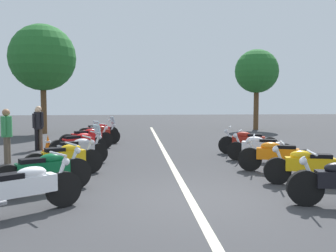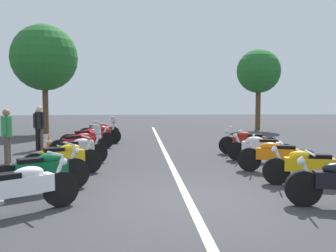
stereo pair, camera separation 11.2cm
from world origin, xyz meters
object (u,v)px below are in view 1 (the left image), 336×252
Objects in this scene: motorcycle_left_row_4 at (80,143)px; motorcycle_left_row_0 at (22,189)px; motorcycle_left_row_2 at (65,158)px; bystander_4 at (7,132)px; motorcycle_left_row_3 at (77,150)px; motorcycle_right_row_2 at (277,155)px; motorcycle_right_row_3 at (260,148)px; roadside_tree_0 at (43,58)px; motorcycle_right_row_1 at (309,166)px; bystander_0 at (39,124)px; roadside_tree_1 at (257,72)px; motorcycle_right_row_4 at (248,142)px; traffic_cone_0 at (48,143)px; motorcycle_left_row_5 at (87,138)px; motorcycle_left_row_6 at (97,134)px; bystander_2 at (38,125)px; motorcycle_left_row_1 at (44,171)px; motorcycle_left_row_7 at (99,131)px.

motorcycle_left_row_0 is at bearing -122.46° from motorcycle_left_row_4.
bystander_4 is (1.94, 2.07, 0.53)m from motorcycle_left_row_2.
motorcycle_right_row_2 is at bearing -46.59° from motorcycle_left_row_3.
motorcycle_left_row_0 is 0.96× the size of motorcycle_left_row_2.
bystander_4 is (5.13, 1.98, 0.52)m from motorcycle_left_row_0.
roadside_tree_0 is at bearing -23.86° from motorcycle_right_row_3.
bystander_0 is (6.58, 7.66, 0.55)m from motorcycle_right_row_1.
roadside_tree_1 is (11.98, -3.88, 3.30)m from motorcycle_right_row_3.
motorcycle_right_row_4 is (0.04, -5.89, -0.01)m from motorcycle_left_row_4.
roadside_tree_0 reaches higher than traffic_cone_0.
motorcycle_left_row_2 is 0.95× the size of motorcycle_left_row_5.
motorcycle_left_row_4 is (1.64, 0.18, 0.01)m from motorcycle_left_row_3.
bystander_2 is at bearing -169.28° from motorcycle_left_row_6.
bystander_4 is (-3.05, 0.13, 0.02)m from bystander_2.
motorcycle_left_row_6 is at bearing 53.18° from motorcycle_left_row_4.
motorcycle_left_row_3 reaches higher than motorcycle_left_row_2.
motorcycle_left_row_3 is 1.65m from motorcycle_left_row_4.
motorcycle_left_row_5 is 0.32× the size of roadside_tree_0.
motorcycle_right_row_2 is (-1.52, -5.50, 0.00)m from motorcycle_left_row_3.
motorcycle_left_row_6 reaches higher than motorcycle_right_row_2.
motorcycle_left_row_6 is 0.38× the size of roadside_tree_1.
motorcycle_left_row_4 is 2.25m from traffic_cone_0.
motorcycle_right_row_2 is (-0.01, -5.58, 0.00)m from motorcycle_left_row_2.
motorcycle_left_row_4 is at bearing 59.39° from motorcycle_left_row_1.
motorcycle_left_row_2 is 0.96× the size of motorcycle_right_row_3.
motorcycle_left_row_2 is at bearing 144.96° from roadside_tree_1.
motorcycle_left_row_4 reaches higher than motorcycle_right_row_3.
roadside_tree_0 is at bearing 103.89° from motorcycle_left_row_7.
motorcycle_left_row_3 is at bearing 56.23° from motorcycle_left_row_1.
motorcycle_right_row_1 is 3.26× the size of traffic_cone_0.
motorcycle_left_row_1 is at bearing 117.17° from bystander_4.
traffic_cone_0 is at bearing 128.32° from roadside_tree_1.
motorcycle_left_row_7 is (6.64, 0.03, -0.00)m from motorcycle_left_row_3.
motorcycle_left_row_4 is at bearing 10.49° from motorcycle_right_row_3.
motorcycle_left_row_1 is at bearing -118.94° from motorcycle_left_row_7.
bystander_4 is at bearing 118.13° from bystander_2.
motorcycle_left_row_3 is 0.90× the size of motorcycle_left_row_5.
motorcycle_right_row_2 is at bearing -85.54° from bystander_0.
traffic_cone_0 is (4.86, 1.55, -0.17)m from motorcycle_left_row_2.
bystander_4 is 0.32× the size of roadside_tree_1.
roadside_tree_0 is (10.51, 3.51, 3.86)m from motorcycle_left_row_3.
motorcycle_left_row_7 is (9.88, -0.15, -0.01)m from motorcycle_left_row_1.
roadside_tree_0 is at bearing -32.93° from motorcycle_right_row_2.
roadside_tree_0 is at bearing 78.04° from motorcycle_left_row_4.
roadside_tree_0 reaches higher than motorcycle_right_row_1.
motorcycle_left_row_4 reaches higher than traffic_cone_0.
motorcycle_left_row_7 is 11.50m from roadside_tree_1.
motorcycle_left_row_6 is at bearing -112.99° from bystander_2.
traffic_cone_0 is at bearing 153.56° from motorcycle_left_row_5.
motorcycle_left_row_4 is 0.91× the size of motorcycle_left_row_6.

